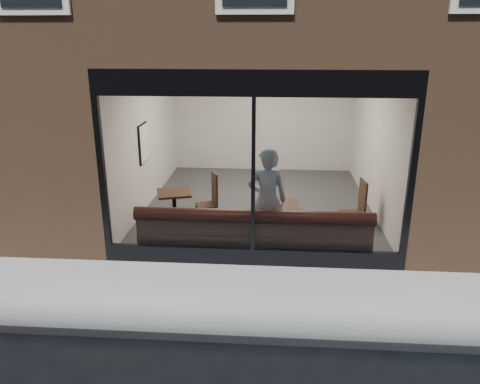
# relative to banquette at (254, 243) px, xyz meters

# --- Properties ---
(ground) EXTENTS (120.00, 120.00, 0.00)m
(ground) POSITION_rel_banquette_xyz_m (0.00, -2.45, -0.23)
(ground) COLOR black
(ground) RESTS_ON ground
(sidewalk_near) EXTENTS (40.00, 2.00, 0.01)m
(sidewalk_near) POSITION_rel_banquette_xyz_m (0.00, -1.45, -0.22)
(sidewalk_near) COLOR gray
(sidewalk_near) RESTS_ON ground
(kerb_near) EXTENTS (40.00, 0.10, 0.12)m
(kerb_near) POSITION_rel_banquette_xyz_m (0.00, -2.50, -0.17)
(kerb_near) COLOR gray
(kerb_near) RESTS_ON ground
(host_building_pier_left) EXTENTS (2.50, 12.00, 3.20)m
(host_building_pier_left) POSITION_rel_banquette_xyz_m (-3.75, 5.55, 1.38)
(host_building_pier_left) COLOR brown
(host_building_pier_left) RESTS_ON ground
(host_building_pier_right) EXTENTS (2.50, 12.00, 3.20)m
(host_building_pier_right) POSITION_rel_banquette_xyz_m (3.75, 5.55, 1.38)
(host_building_pier_right) COLOR brown
(host_building_pier_right) RESTS_ON ground
(host_building_backfill) EXTENTS (5.00, 6.00, 3.20)m
(host_building_backfill) POSITION_rel_banquette_xyz_m (0.00, 8.55, 1.38)
(host_building_backfill) COLOR brown
(host_building_backfill) RESTS_ON ground
(cafe_floor) EXTENTS (6.00, 6.00, 0.00)m
(cafe_floor) POSITION_rel_banquette_xyz_m (0.00, 2.55, -0.21)
(cafe_floor) COLOR #2D2D30
(cafe_floor) RESTS_ON ground
(cafe_ceiling) EXTENTS (6.00, 6.00, 0.00)m
(cafe_ceiling) POSITION_rel_banquette_xyz_m (0.00, 2.55, 2.97)
(cafe_ceiling) COLOR white
(cafe_ceiling) RESTS_ON host_building_upper
(cafe_wall_back) EXTENTS (5.00, 0.00, 5.00)m
(cafe_wall_back) POSITION_rel_banquette_xyz_m (0.00, 5.54, 1.37)
(cafe_wall_back) COLOR beige
(cafe_wall_back) RESTS_ON ground
(cafe_wall_left) EXTENTS (0.00, 6.00, 6.00)m
(cafe_wall_left) POSITION_rel_banquette_xyz_m (-2.49, 2.55, 1.37)
(cafe_wall_left) COLOR beige
(cafe_wall_left) RESTS_ON ground
(cafe_wall_right) EXTENTS (0.00, 6.00, 6.00)m
(cafe_wall_right) POSITION_rel_banquette_xyz_m (2.49, 2.55, 1.37)
(cafe_wall_right) COLOR beige
(cafe_wall_right) RESTS_ON ground
(storefront_kick) EXTENTS (5.00, 0.10, 0.30)m
(storefront_kick) POSITION_rel_banquette_xyz_m (0.00, -0.40, -0.08)
(storefront_kick) COLOR black
(storefront_kick) RESTS_ON ground
(storefront_header) EXTENTS (5.00, 0.10, 0.40)m
(storefront_header) POSITION_rel_banquette_xyz_m (0.00, -0.40, 2.77)
(storefront_header) COLOR black
(storefront_header) RESTS_ON host_building_upper
(storefront_mullion) EXTENTS (0.06, 0.10, 2.50)m
(storefront_mullion) POSITION_rel_banquette_xyz_m (0.00, -0.40, 1.32)
(storefront_mullion) COLOR black
(storefront_mullion) RESTS_ON storefront_kick
(storefront_glass) EXTENTS (4.80, 0.00, 4.80)m
(storefront_glass) POSITION_rel_banquette_xyz_m (0.00, -0.43, 1.33)
(storefront_glass) COLOR white
(storefront_glass) RESTS_ON storefront_kick
(banquette) EXTENTS (4.00, 0.55, 0.45)m
(banquette) POSITION_rel_banquette_xyz_m (0.00, 0.00, 0.00)
(banquette) COLOR #3B1915
(banquette) RESTS_ON cafe_floor
(person) EXTENTS (0.72, 0.50, 1.89)m
(person) POSITION_rel_banquette_xyz_m (0.22, 0.22, 0.72)
(person) COLOR #91A9C7
(person) RESTS_ON cafe_floor
(cafe_table_left) EXTENTS (0.79, 0.79, 0.04)m
(cafe_table_left) POSITION_rel_banquette_xyz_m (-1.62, 1.09, 0.52)
(cafe_table_left) COLOR black
(cafe_table_left) RESTS_ON cafe_floor
(cafe_table_right) EXTENTS (0.69, 0.69, 0.04)m
(cafe_table_right) POSITION_rel_banquette_xyz_m (0.47, 0.55, 0.52)
(cafe_table_right) COLOR black
(cafe_table_right) RESTS_ON cafe_floor
(cafe_chair_left) EXTENTS (0.52, 0.52, 0.04)m
(cafe_chair_left) POSITION_rel_banquette_xyz_m (-1.09, 1.80, 0.01)
(cafe_chair_left) COLOR black
(cafe_chair_left) RESTS_ON cafe_floor
(cafe_chair_right) EXTENTS (0.49, 0.49, 0.04)m
(cafe_chair_right) POSITION_rel_banquette_xyz_m (1.93, 1.49, 0.01)
(cafe_chair_right) COLOR black
(cafe_chair_right) RESTS_ON cafe_floor
(wall_poster) EXTENTS (0.02, 0.59, 0.78)m
(wall_poster) POSITION_rel_banquette_xyz_m (-2.45, 2.14, 1.26)
(wall_poster) COLOR white
(wall_poster) RESTS_ON cafe_wall_left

